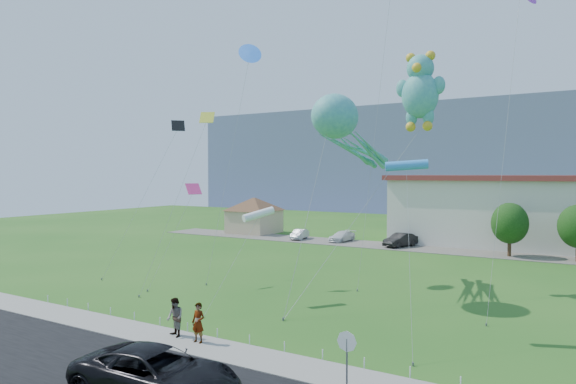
{
  "coord_description": "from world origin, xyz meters",
  "views": [
    {
      "loc": [
        17.35,
        -21.53,
        8.33
      ],
      "look_at": [
        -0.4,
        8.0,
        7.13
      ],
      "focal_mm": 32.0,
      "sensor_mm": 36.0,
      "label": 1
    }
  ],
  "objects_px": {
    "stop_sign": "(347,347)",
    "pedestrian_right": "(175,317)",
    "parked_car_white": "(342,236)",
    "teddy_bear_kite": "(420,89)",
    "parked_car_black": "(400,240)",
    "octopus_kite": "(344,130)",
    "suv": "(156,373)",
    "parked_car_silver": "(299,234)",
    "pavilion": "(254,212)",
    "pedestrian_left": "(198,323)"
  },
  "relations": [
    {
      "from": "pavilion",
      "to": "pedestrian_right",
      "type": "xyz_separation_m",
      "value": [
        23.19,
        -40.44,
        -1.95
      ]
    },
    {
      "from": "parked_car_white",
      "to": "teddy_bear_kite",
      "type": "xyz_separation_m",
      "value": [
        15.43,
        -19.62,
        13.91
      ]
    },
    {
      "from": "pedestrian_right",
      "to": "parked_car_white",
      "type": "distance_m",
      "value": 39.13
    },
    {
      "from": "pedestrian_left",
      "to": "pedestrian_right",
      "type": "relative_size",
      "value": 0.99
    },
    {
      "from": "pavilion",
      "to": "teddy_bear_kite",
      "type": "bearing_deg",
      "value": -36.0
    },
    {
      "from": "parked_car_white",
      "to": "parked_car_silver",
      "type": "bearing_deg",
      "value": -164.25
    },
    {
      "from": "parked_car_silver",
      "to": "stop_sign",
      "type": "bearing_deg",
      "value": -67.22
    },
    {
      "from": "pavilion",
      "to": "stop_sign",
      "type": "height_order",
      "value": "pavilion"
    },
    {
      "from": "pavilion",
      "to": "parked_car_black",
      "type": "height_order",
      "value": "pavilion"
    },
    {
      "from": "teddy_bear_kite",
      "to": "parked_car_silver",
      "type": "bearing_deg",
      "value": 138.13
    },
    {
      "from": "suv",
      "to": "parked_car_silver",
      "type": "height_order",
      "value": "suv"
    },
    {
      "from": "pavilion",
      "to": "pedestrian_right",
      "type": "height_order",
      "value": "pavilion"
    },
    {
      "from": "pedestrian_left",
      "to": "stop_sign",
      "type": "bearing_deg",
      "value": -13.1
    },
    {
      "from": "parked_car_white",
      "to": "parked_car_black",
      "type": "relative_size",
      "value": 0.93
    },
    {
      "from": "parked_car_white",
      "to": "pedestrian_right",
      "type": "bearing_deg",
      "value": -69.87
    },
    {
      "from": "pavilion",
      "to": "teddy_bear_kite",
      "type": "height_order",
      "value": "teddy_bear_kite"
    },
    {
      "from": "pavilion",
      "to": "octopus_kite",
      "type": "xyz_separation_m",
      "value": [
        26.11,
        -26.61,
        8.43
      ]
    },
    {
      "from": "pedestrian_right",
      "to": "parked_car_white",
      "type": "relative_size",
      "value": 0.46
    },
    {
      "from": "parked_car_white",
      "to": "teddy_bear_kite",
      "type": "height_order",
      "value": "teddy_bear_kite"
    },
    {
      "from": "octopus_kite",
      "to": "teddy_bear_kite",
      "type": "distance_m",
      "value": 6.94
    },
    {
      "from": "octopus_kite",
      "to": "stop_sign",
      "type": "bearing_deg",
      "value": -64.66
    },
    {
      "from": "parked_car_silver",
      "to": "pavilion",
      "type": "bearing_deg",
      "value": 152.32
    },
    {
      "from": "pavilion",
      "to": "pedestrian_left",
      "type": "xyz_separation_m",
      "value": [
        24.81,
        -40.53,
        -1.95
      ]
    },
    {
      "from": "pedestrian_right",
      "to": "teddy_bear_kite",
      "type": "height_order",
      "value": "teddy_bear_kite"
    },
    {
      "from": "stop_sign",
      "to": "pedestrian_left",
      "type": "bearing_deg",
      "value": 169.07
    },
    {
      "from": "stop_sign",
      "to": "pedestrian_left",
      "type": "height_order",
      "value": "stop_sign"
    },
    {
      "from": "suv",
      "to": "parked_car_black",
      "type": "distance_m",
      "value": 43.35
    },
    {
      "from": "pedestrian_right",
      "to": "parked_car_black",
      "type": "distance_m",
      "value": 37.47
    },
    {
      "from": "suv",
      "to": "teddy_bear_kite",
      "type": "xyz_separation_m",
      "value": [
        2.57,
        24.15,
        13.62
      ]
    },
    {
      "from": "pedestrian_right",
      "to": "octopus_kite",
      "type": "xyz_separation_m",
      "value": [
        2.92,
        13.83,
        10.38
      ]
    },
    {
      "from": "stop_sign",
      "to": "pedestrian_right",
      "type": "relative_size",
      "value": 1.28
    },
    {
      "from": "parked_car_silver",
      "to": "teddy_bear_kite",
      "type": "relative_size",
      "value": 0.22
    },
    {
      "from": "octopus_kite",
      "to": "teddy_bear_kite",
      "type": "relative_size",
      "value": 0.83
    },
    {
      "from": "suv",
      "to": "parked_car_silver",
      "type": "relative_size",
      "value": 1.72
    },
    {
      "from": "teddy_bear_kite",
      "to": "stop_sign",
      "type": "bearing_deg",
      "value": -80.51
    },
    {
      "from": "pedestrian_left",
      "to": "parked_car_black",
      "type": "height_order",
      "value": "pedestrian_left"
    },
    {
      "from": "parked_car_white",
      "to": "octopus_kite",
      "type": "height_order",
      "value": "octopus_kite"
    },
    {
      "from": "stop_sign",
      "to": "teddy_bear_kite",
      "type": "distance_m",
      "value": 24.23
    },
    {
      "from": "suv",
      "to": "teddy_bear_kite",
      "type": "bearing_deg",
      "value": -11.54
    },
    {
      "from": "parked_car_silver",
      "to": "octopus_kite",
      "type": "height_order",
      "value": "octopus_kite"
    },
    {
      "from": "stop_sign",
      "to": "parked_car_white",
      "type": "height_order",
      "value": "stop_sign"
    },
    {
      "from": "pedestrian_left",
      "to": "parked_car_silver",
      "type": "bearing_deg",
      "value": 110.56
    },
    {
      "from": "pavilion",
      "to": "octopus_kite",
      "type": "distance_m",
      "value": 38.22
    },
    {
      "from": "pedestrian_left",
      "to": "parked_car_black",
      "type": "xyz_separation_m",
      "value": [
        -2.46,
        37.55,
        -0.25
      ]
    },
    {
      "from": "pedestrian_left",
      "to": "parked_car_white",
      "type": "xyz_separation_m",
      "value": [
        -10.13,
        38.27,
        -0.39
      ]
    },
    {
      "from": "parked_car_white",
      "to": "octopus_kite",
      "type": "xyz_separation_m",
      "value": [
        11.44,
        -24.35,
        10.77
      ]
    },
    {
      "from": "parked_car_black",
      "to": "stop_sign",
      "type": "bearing_deg",
      "value": -55.72
    },
    {
      "from": "parked_car_white",
      "to": "octopus_kite",
      "type": "bearing_deg",
      "value": -57.29
    },
    {
      "from": "pavilion",
      "to": "pedestrian_right",
      "type": "bearing_deg",
      "value": -60.17
    },
    {
      "from": "teddy_bear_kite",
      "to": "pavilion",
      "type": "bearing_deg",
      "value": 144.0
    }
  ]
}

